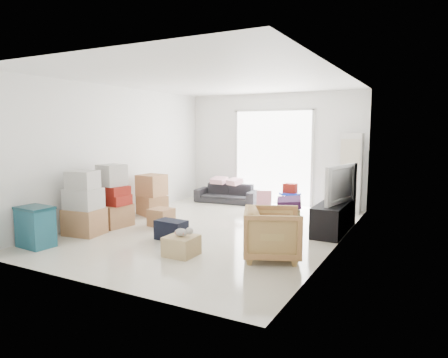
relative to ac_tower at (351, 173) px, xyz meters
name	(u,v)px	position (x,y,z in m)	size (l,w,h in m)	color
room_shell	(213,156)	(-1.95, -2.65, 0.48)	(4.98, 6.48, 3.18)	white
sliding_door	(273,153)	(-1.95, 0.33, 0.37)	(2.10, 0.04, 2.33)	white
ac_tower	(351,173)	(0.00, 0.00, 0.00)	(0.45, 0.30, 1.75)	silver
tv_console	(334,217)	(0.05, -1.75, -0.61)	(0.48, 1.58, 0.53)	black
television	(335,198)	(0.05, -1.75, -0.27)	(1.18, 0.68, 0.16)	black
sofa	(227,190)	(-2.97, -0.15, -0.57)	(1.58, 0.46, 0.62)	#27282C
pillow_left	(219,175)	(-3.19, -0.17, -0.20)	(0.38, 0.30, 0.12)	#F6B3BD
pillow_right	(235,177)	(-2.74, -0.20, -0.20)	(0.33, 0.26, 0.11)	#F6B3BD
armchair	(273,231)	(-0.37, -3.73, -0.47)	(0.78, 0.73, 0.80)	tan
storage_bins	(35,227)	(-3.85, -4.94, -0.55)	(0.58, 0.43, 0.64)	#195163
box_stack_a	(84,206)	(-3.75, -4.04, -0.37)	(0.67, 0.58, 1.12)	#AB7B4D
box_stack_b	(113,200)	(-3.75, -3.34, -0.37)	(0.66, 0.65, 1.17)	#AB7B4D
box_stack_c	(152,195)	(-3.72, -2.20, -0.45)	(0.72, 0.66, 0.87)	#AB7B4D
loose_box	(161,217)	(-2.96, -2.89, -0.71)	(0.40, 0.40, 0.33)	#AB7B4D
duffel_bag	(171,230)	(-2.22, -3.60, -0.71)	(0.51, 0.31, 0.33)	black
ottoman	(289,219)	(-0.72, -1.99, -0.68)	(0.39, 0.39, 0.39)	olive
blanket	(289,204)	(-0.72, -1.99, -0.42)	(0.43, 0.43, 0.14)	#3C1B44
kids_table	(290,192)	(-1.22, -0.45, -0.43)	(0.49, 0.49, 0.62)	#102DD2
toy_walker	(262,206)	(-1.72, -0.85, -0.74)	(0.44, 0.43, 0.48)	silver
wood_crate	(181,246)	(-1.60, -4.22, -0.73)	(0.43, 0.43, 0.29)	tan
plush_bunny	(183,232)	(-1.57, -4.22, -0.52)	(0.28, 0.16, 0.14)	#B2ADA8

